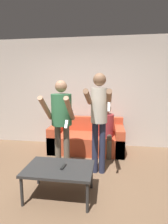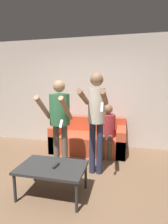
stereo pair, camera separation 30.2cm
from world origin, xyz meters
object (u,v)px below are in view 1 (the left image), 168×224
person_standing_left (61,115)px  person_seated (106,127)px  couch (87,139)px  coffee_table (59,170)px  person_standing_right (99,113)px  remote_on_table (63,167)px

person_standing_left → person_seated: (0.77, 0.88, -0.41)m
couch → coffee_table: couch is taller
person_standing_right → couch: bearing=107.3°
person_seated → remote_on_table: size_ratio=7.41×
person_standing_right → person_standing_left: bearing=179.4°
person_standing_left → person_standing_right: size_ratio=0.93×
couch → person_standing_right: person_standing_right is taller
person_standing_right → remote_on_table: 1.07m
person_standing_left → coffee_table: 0.99m
coffee_table → remote_on_table: (0.06, -0.00, 0.05)m
person_standing_left → coffee_table: bearing=-78.1°
person_standing_left → remote_on_table: size_ratio=10.71×
couch → person_standing_right: 1.38m
coffee_table → remote_on_table: remote_on_table is taller
person_standing_left → person_standing_right: person_standing_right is taller
person_standing_right → remote_on_table: (-0.44, -0.73, -0.64)m
couch → remote_on_table: couch is taller
person_seated → remote_on_table: 1.72m
person_standing_right → person_seated: size_ratio=1.55×
person_standing_left → couch: bearing=72.6°
couch → coffee_table: 1.80m
couch → person_standing_left: 1.34m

